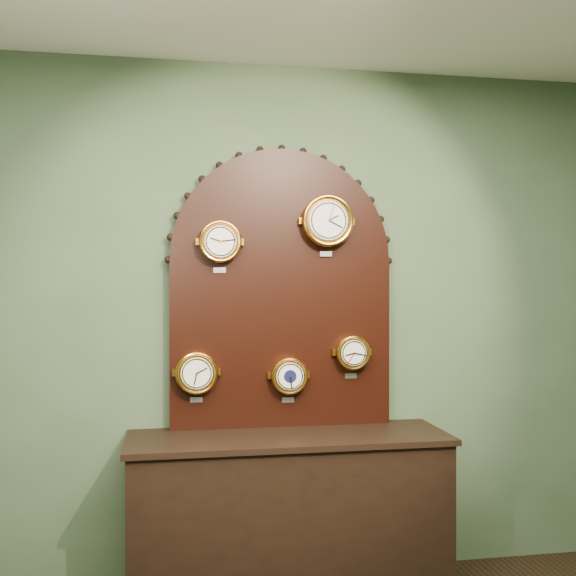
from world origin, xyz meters
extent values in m
plane|color=#42583C|center=(0.00, 2.50, 1.40)|extent=(4.00, 0.00, 4.00)
cube|color=black|center=(0.00, 2.23, 0.40)|extent=(1.60, 0.50, 0.80)
cube|color=black|center=(0.00, 2.45, 1.28)|extent=(1.20, 0.06, 0.90)
cylinder|color=black|center=(0.00, 2.45, 1.73)|extent=(1.20, 0.06, 1.20)
cylinder|color=orange|center=(-0.34, 2.39, 1.82)|extent=(0.21, 0.08, 0.21)
torus|color=orange|center=(-0.34, 2.36, 1.82)|extent=(0.22, 0.02, 0.22)
cylinder|color=white|center=(-0.34, 2.35, 1.82)|extent=(0.16, 0.01, 0.16)
cube|color=#B6B7BE|center=(-0.34, 2.42, 1.67)|extent=(0.06, 0.01, 0.03)
cylinder|color=orange|center=(0.24, 2.39, 1.94)|extent=(0.26, 0.08, 0.26)
torus|color=orange|center=(0.24, 2.36, 1.94)|extent=(0.28, 0.03, 0.28)
cylinder|color=silver|center=(0.24, 2.35, 1.94)|extent=(0.21, 0.01, 0.21)
cube|color=#B6B7BE|center=(0.24, 2.42, 1.76)|extent=(0.06, 0.01, 0.03)
cylinder|color=orange|center=(-0.46, 2.39, 1.14)|extent=(0.21, 0.08, 0.21)
torus|color=orange|center=(-0.46, 2.36, 1.14)|extent=(0.22, 0.02, 0.22)
cylinder|color=white|center=(-0.46, 2.35, 1.14)|extent=(0.16, 0.01, 0.16)
cube|color=#B6B7BE|center=(-0.46, 2.42, 0.99)|extent=(0.06, 0.01, 0.03)
cylinder|color=orange|center=(0.03, 2.39, 1.11)|extent=(0.18, 0.08, 0.18)
torus|color=orange|center=(0.03, 2.36, 1.11)|extent=(0.20, 0.02, 0.20)
cylinder|color=white|center=(0.03, 2.35, 1.11)|extent=(0.15, 0.01, 0.15)
cube|color=#B6B7BE|center=(0.03, 2.42, 0.97)|extent=(0.07, 0.01, 0.03)
cylinder|color=#0D133C|center=(0.03, 2.35, 1.11)|extent=(0.07, 0.00, 0.07)
cylinder|color=orange|center=(0.38, 2.39, 1.23)|extent=(0.17, 0.08, 0.17)
torus|color=orange|center=(0.38, 2.36, 1.23)|extent=(0.19, 0.02, 0.19)
cylinder|color=silver|center=(0.38, 2.35, 1.23)|extent=(0.14, 0.01, 0.14)
cube|color=#B6B7BE|center=(0.38, 2.42, 1.10)|extent=(0.06, 0.01, 0.03)
camera|label=1|loc=(-0.61, -1.16, 1.60)|focal=42.11mm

